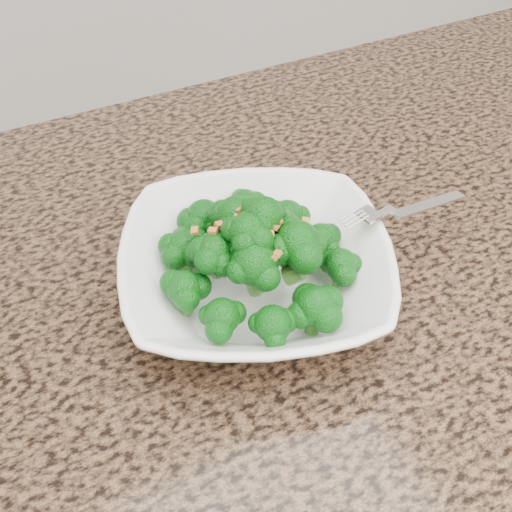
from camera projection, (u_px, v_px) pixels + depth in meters
granite_counter at (295, 406)px, 0.54m from camera, size 1.64×1.04×0.03m
bowl at (256, 271)px, 0.60m from camera, size 0.32×0.32×0.06m
broccoli_pile at (256, 217)px, 0.55m from camera, size 0.22×0.22×0.07m
garlic_topping at (256, 181)px, 0.52m from camera, size 0.13×0.13×0.01m
fork at (388, 212)px, 0.60m from camera, size 0.17×0.05×0.01m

